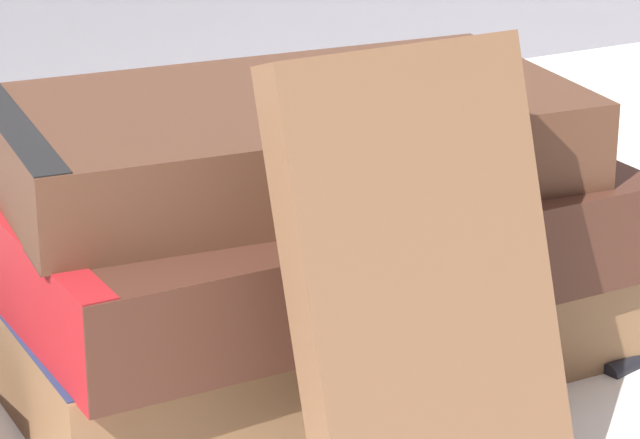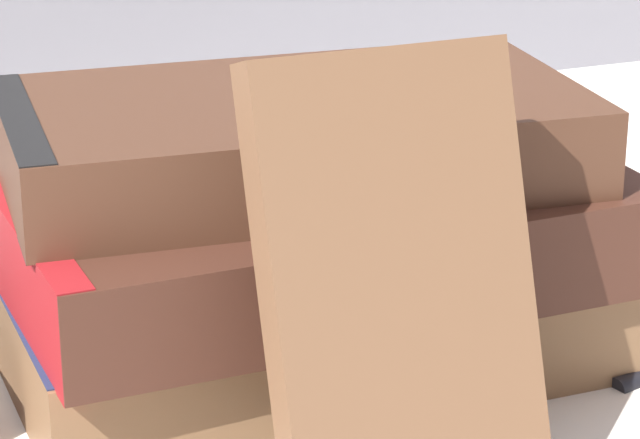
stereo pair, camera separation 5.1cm
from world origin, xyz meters
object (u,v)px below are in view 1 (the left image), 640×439
Objects in this scene: book_flat_bottom at (296,315)px; pocket_watch at (396,88)px; reading_glasses at (64,280)px; book_flat_top at (273,139)px; book_leaning_front at (424,305)px; book_flat_middle at (307,237)px.

pocket_watch reaches higher than book_flat_bottom.
book_flat_top is at bearing -75.10° from reading_glasses.
pocket_watch is (0.04, 0.09, 0.04)m from book_leaning_front.
book_flat_top is at bearing 114.74° from book_flat_middle.
pocket_watch is at bearing 65.16° from book_leaning_front.
book_flat_middle is at bearing 168.06° from pocket_watch.
reading_glasses is (-0.06, 0.11, -0.02)m from book_flat_bottom.
book_flat_bottom is at bearing 79.26° from book_flat_middle.
pocket_watch is 0.49× the size of reading_glasses.
book_leaning_front is at bearing -96.23° from book_flat_middle.
reading_glasses is at bearing 117.10° from book_flat_top.
book_flat_middle is 1.06× the size of book_flat_top.
reading_glasses is (-0.09, 0.13, -0.11)m from pocket_watch.
book_flat_middle reaches higher than book_flat_bottom.
pocket_watch is at bearing -64.76° from reading_glasses.
book_leaning_front reaches higher than book_flat_middle.
book_flat_bottom is 0.13m from reading_glasses.
book_flat_top is (-0.01, 0.01, 0.03)m from book_flat_middle.
pocket_watch is (0.03, -0.02, 0.09)m from book_flat_bottom.
pocket_watch is at bearing -13.34° from book_flat_middle.
book_leaning_front reaches higher than pocket_watch.
book_leaning_front is at bearing -114.84° from pocket_watch.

